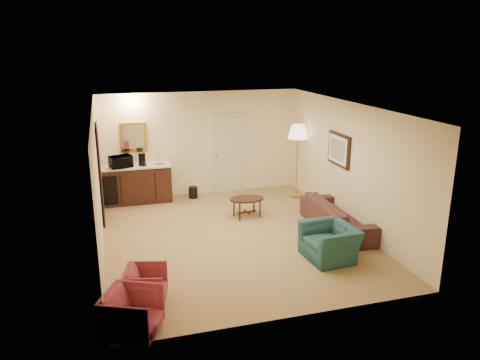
# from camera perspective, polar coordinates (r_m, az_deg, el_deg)

# --- Properties ---
(ground) EXTENTS (6.00, 6.00, 0.00)m
(ground) POSITION_cam_1_polar(r_m,az_deg,el_deg) (9.45, -0.85, -6.92)
(ground) COLOR #98814D
(ground) RESTS_ON ground
(room_walls) EXTENTS (5.02, 6.01, 2.61)m
(room_walls) POSITION_cam_1_polar(r_m,az_deg,el_deg) (9.62, -2.69, 4.23)
(room_walls) COLOR beige
(room_walls) RESTS_ON ground
(wetbar_cabinet) EXTENTS (1.64, 0.58, 0.92)m
(wetbar_cabinet) POSITION_cam_1_polar(r_m,az_deg,el_deg) (11.58, -12.41, -0.46)
(wetbar_cabinet) COLOR #371711
(wetbar_cabinet) RESTS_ON ground
(sofa) EXTENTS (0.73, 2.15, 0.83)m
(sofa) POSITION_cam_1_polar(r_m,az_deg,el_deg) (9.82, 11.79, -3.77)
(sofa) COLOR black
(sofa) RESTS_ON ground
(teal_armchair) EXTENTS (0.68, 0.99, 0.83)m
(teal_armchair) POSITION_cam_1_polar(r_m,az_deg,el_deg) (8.55, 10.93, -6.79)
(teal_armchair) COLOR #1E464B
(teal_armchair) RESTS_ON ground
(rose_chair_near) EXTENTS (0.68, 0.71, 0.61)m
(rose_chair_near) POSITION_cam_1_polar(r_m,az_deg,el_deg) (7.24, -11.41, -12.25)
(rose_chair_near) COLOR #993247
(rose_chair_near) RESTS_ON ground
(rose_chair_far) EXTENTS (0.87, 0.89, 0.71)m
(rose_chair_far) POSITION_cam_1_polar(r_m,az_deg,el_deg) (6.52, -13.02, -15.36)
(rose_chair_far) COLOR #993247
(rose_chair_far) RESTS_ON ground
(coffee_table) EXTENTS (0.83, 0.62, 0.44)m
(coffee_table) POSITION_cam_1_polar(r_m,az_deg,el_deg) (10.42, 0.85, -3.36)
(coffee_table) COLOR black
(coffee_table) RESTS_ON ground
(floor_lamp) EXTENTS (0.49, 0.49, 1.85)m
(floor_lamp) POSITION_cam_1_polar(r_m,az_deg,el_deg) (11.65, 6.95, 2.27)
(floor_lamp) COLOR #C09040
(floor_lamp) RESTS_ON ground
(waste_bin) EXTENTS (0.23, 0.23, 0.28)m
(waste_bin) POSITION_cam_1_polar(r_m,az_deg,el_deg) (11.76, -5.73, -1.52)
(waste_bin) COLOR black
(waste_bin) RESTS_ON ground
(microwave) EXTENTS (0.56, 0.42, 0.34)m
(microwave) POSITION_cam_1_polar(r_m,az_deg,el_deg) (11.33, -14.35, 2.34)
(microwave) COLOR black
(microwave) RESTS_ON wetbar_cabinet
(coffee_maker) EXTENTS (0.19, 0.19, 0.31)m
(coffee_maker) POSITION_cam_1_polar(r_m,az_deg,el_deg) (11.37, -11.85, 2.49)
(coffee_maker) COLOR black
(coffee_maker) RESTS_ON wetbar_cabinet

